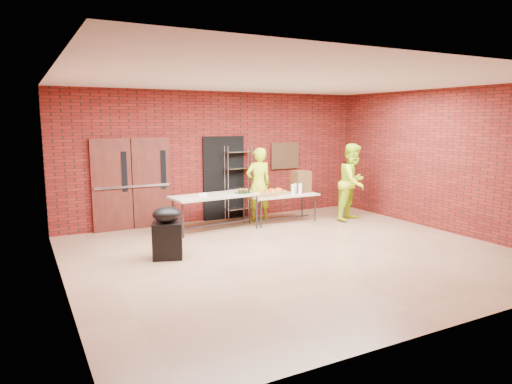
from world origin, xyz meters
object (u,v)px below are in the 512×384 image
Objects in this scene: table_left at (215,198)px; table_right at (283,197)px; covered_grill at (167,233)px; volunteer_woman at (259,184)px; volunteer_man at (353,182)px; wire_rack at (238,182)px; coffee_dispenser at (301,181)px.

table_right is at bearing -6.04° from table_left.
volunteer_woman reaches higher than covered_grill.
wire_rack is at bearing 125.91° from volunteer_man.
coffee_dispenser reaches higher than table_left.
covered_grill is 3.65m from volunteer_woman.
volunteer_man is (3.50, -0.57, 0.21)m from table_left.
volunteer_woman is at bearing 155.48° from coffee_dispenser.
coffee_dispenser is 0.56× the size of covered_grill.
coffee_dispenser is 4.30m from covered_grill.
table_right is (1.77, -0.04, -0.11)m from table_left.
table_right is 0.67m from coffee_dispenser.
volunteer_man is (5.10, 1.00, 0.48)m from covered_grill.
table_left is (-1.02, -0.89, -0.18)m from wire_rack.
wire_rack is 0.97× the size of volunteer_man.
wire_rack is 1.95× the size of covered_grill.
wire_rack is at bearing 62.95° from covered_grill.
covered_grill is (-2.62, -2.47, -0.45)m from wire_rack.
wire_rack reaches higher than table_left.
table_right is 3.71m from covered_grill.
coffee_dispenser is 0.28× the size of volunteer_man.
coffee_dispenser is at bearing 158.71° from volunteer_woman.
table_right is at bearing -171.48° from coffee_dispenser.
volunteer_woman is at bearing 129.94° from volunteer_man.
table_left is at bearing -178.90° from coffee_dispenser.
volunteer_woman reaches higher than coffee_dispenser.
volunteer_man reaches higher than covered_grill.
volunteer_man reaches higher than wire_rack.
coffee_dispenser is at bearing 128.31° from volunteer_man.
volunteer_man reaches higher than table_right.
coffee_dispenser reaches higher than table_right.
covered_grill is at bearing 167.57° from volunteer_man.
volunteer_man is at bearing -28.14° from coffee_dispenser.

